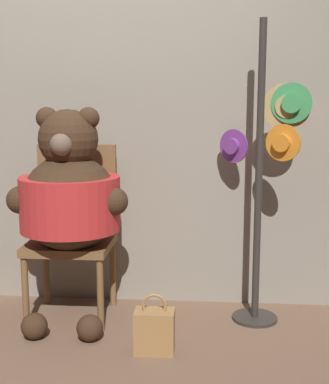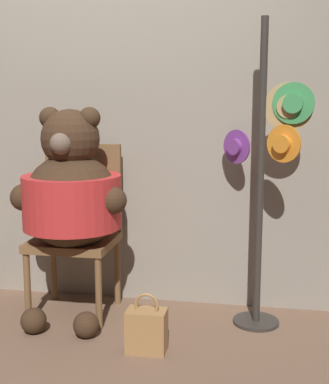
# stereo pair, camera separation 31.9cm
# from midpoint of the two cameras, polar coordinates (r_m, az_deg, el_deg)

# --- Properties ---
(ground_plane) EXTENTS (14.00, 14.00, 0.00)m
(ground_plane) POSITION_cam_midpoint_polar(r_m,az_deg,el_deg) (3.14, -5.59, -15.78)
(ground_plane) COLOR brown
(wall_back) EXTENTS (8.00, 0.10, 2.32)m
(wall_back) POSITION_cam_midpoint_polar(r_m,az_deg,el_deg) (3.59, -2.45, 6.69)
(wall_back) COLOR gray
(wall_back) RESTS_ON ground_plane
(chair) EXTENTS (0.51, 0.47, 1.07)m
(chair) POSITION_cam_midpoint_polar(r_m,az_deg,el_deg) (3.46, -6.64, -3.33)
(chair) COLOR brown
(chair) RESTS_ON ground_plane
(teddy_bear) EXTENTS (0.72, 0.64, 1.31)m
(teddy_bear) POSITION_cam_midpoint_polar(r_m,az_deg,el_deg) (3.25, -7.15, -0.38)
(teddy_bear) COLOR #3D2819
(teddy_bear) RESTS_ON ground_plane
(hat_display_rack) EXTENTS (0.52, 0.33, 1.82)m
(hat_display_rack) POSITION_cam_midpoint_polar(r_m,az_deg,el_deg) (3.20, 13.87, 2.30)
(hat_display_rack) COLOR #332D28
(hat_display_rack) RESTS_ON ground_plane
(handbag_on_ground) EXTENTS (0.22, 0.14, 0.33)m
(handbag_on_ground) POSITION_cam_midpoint_polar(r_m,az_deg,el_deg) (2.98, 1.23, -14.54)
(handbag_on_ground) COLOR #A87A47
(handbag_on_ground) RESTS_ON ground_plane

